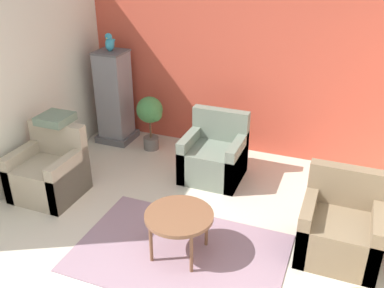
# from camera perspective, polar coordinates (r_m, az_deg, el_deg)

# --- Properties ---
(wall_back_accent) EXTENTS (4.70, 0.06, 2.53)m
(wall_back_accent) POSITION_cam_1_polar(r_m,az_deg,el_deg) (6.26, 6.19, 10.07)
(wall_back_accent) COLOR #C64C38
(wall_back_accent) RESTS_ON ground_plane
(wall_left) EXTENTS (0.06, 3.59, 2.53)m
(wall_left) POSITION_cam_1_polar(r_m,az_deg,el_deg) (5.82, -21.97, 7.05)
(wall_left) COLOR beige
(wall_left) RESTS_ON ground_plane
(area_rug) EXTENTS (2.16, 1.43, 0.01)m
(area_rug) POSITION_cam_1_polar(r_m,az_deg,el_deg) (4.60, -1.66, -14.26)
(area_rug) COLOR gray
(area_rug) RESTS_ON ground_plane
(coffee_table) EXTENTS (0.70, 0.70, 0.49)m
(coffee_table) POSITION_cam_1_polar(r_m,az_deg,el_deg) (4.33, -1.73, -9.83)
(coffee_table) COLOR brown
(coffee_table) RESTS_ON ground_plane
(armchair_left) EXTENTS (0.77, 0.73, 0.89)m
(armchair_left) POSITION_cam_1_polar(r_m,az_deg,el_deg) (5.65, -18.48, -3.72)
(armchair_left) COLOR tan
(armchair_left) RESTS_ON ground_plane
(armchair_right) EXTENTS (0.77, 0.73, 0.89)m
(armchair_right) POSITION_cam_1_polar(r_m,az_deg,el_deg) (4.67, 19.09, -10.76)
(armchair_right) COLOR #7A664C
(armchair_right) RESTS_ON ground_plane
(armchair_middle) EXTENTS (0.77, 0.73, 0.89)m
(armchair_middle) POSITION_cam_1_polar(r_m,az_deg,el_deg) (5.75, 2.95, -1.74)
(armchair_middle) COLOR slate
(armchair_middle) RESTS_ON ground_plane
(birdcage) EXTENTS (0.53, 0.53, 1.44)m
(birdcage) POSITION_cam_1_polar(r_m,az_deg,el_deg) (6.77, -10.30, 5.99)
(birdcage) COLOR #555559
(birdcage) RESTS_ON ground_plane
(parrot) EXTENTS (0.13, 0.23, 0.27)m
(parrot) POSITION_cam_1_polar(r_m,az_deg,el_deg) (6.53, -10.91, 13.14)
(parrot) COLOR teal
(parrot) RESTS_ON birdcage
(potted_plant) EXTENTS (0.43, 0.39, 0.84)m
(potted_plant) POSITION_cam_1_polar(r_m,az_deg,el_deg) (6.43, -5.67, 3.96)
(potted_plant) COLOR #66605B
(potted_plant) RESTS_ON ground_plane
(throw_pillow) EXTENTS (0.38, 0.38, 0.10)m
(throw_pillow) POSITION_cam_1_polar(r_m,az_deg,el_deg) (5.56, -17.77, 3.24)
(throw_pillow) COLOR slate
(throw_pillow) RESTS_ON armchair_left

